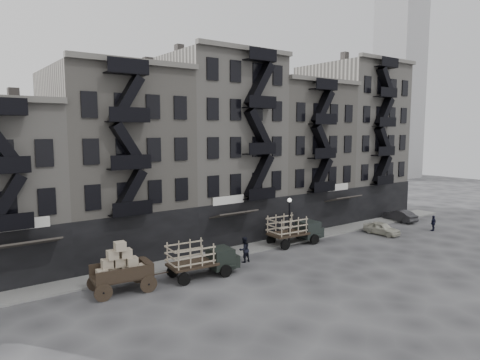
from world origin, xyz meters
TOP-DOWN VIEW (x-y plane):
  - ground at (0.00, 0.00)m, footprint 140.00×140.00m
  - sidewalk at (0.00, 3.75)m, footprint 55.00×2.50m
  - building_midwest at (-10.00, 9.83)m, footprint 10.00×11.35m
  - building_center at (-0.00, 9.82)m, footprint 10.00×11.35m
  - building_mideast at (10.00, 9.83)m, footprint 10.00×11.35m
  - building_east at (20.00, 9.82)m, footprint 10.00×11.35m
  - lamp_post at (3.00, 2.60)m, footprint 0.36×0.36m
  - distant_tower at (60.00, 30.00)m, footprint 8.00×8.00m
  - wagon at (-13.29, 0.72)m, footprint 4.10×2.47m
  - stake_truck_west at (-7.61, 0.15)m, footprint 5.24×2.48m
  - stake_truck_east at (3.68, 2.59)m, footprint 5.51×2.55m
  - car_east at (13.12, 0.12)m, footprint 1.68×3.72m
  - car_far at (19.98, 2.60)m, footprint 1.91×4.13m
  - pedestrian_mid at (-3.17, 1.09)m, footprint 1.03×0.83m
  - policeman at (18.71, -2.08)m, footprint 0.96×0.44m

SIDE VIEW (x-z plane):
  - ground at x=0.00m, z-range 0.00..0.00m
  - sidewalk at x=0.00m, z-range 0.00..0.15m
  - car_east at x=13.12m, z-range 0.00..1.24m
  - car_far at x=19.98m, z-range 0.00..1.31m
  - policeman at x=18.71m, z-range 0.00..1.60m
  - pedestrian_mid at x=-3.17m, z-range 0.00..1.99m
  - stake_truck_west at x=-7.61m, z-range 0.18..2.74m
  - stake_truck_east at x=3.68m, z-range 0.19..2.89m
  - wagon at x=-13.29m, z-range 0.24..3.56m
  - lamp_post at x=3.00m, z-range 0.64..4.92m
  - building_midwest at x=-10.00m, z-range -0.60..15.60m
  - building_mideast at x=10.00m, z-range -0.60..15.60m
  - building_center at x=0.00m, z-range -0.60..17.60m
  - building_east at x=20.00m, z-range -0.60..18.60m
  - distant_tower at x=60.00m, z-range 0.76..66.76m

